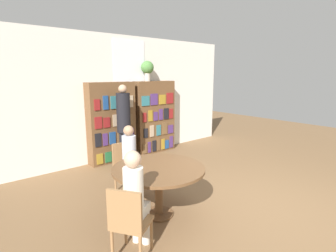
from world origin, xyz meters
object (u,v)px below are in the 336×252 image
Objects in this scene: chair_left_side at (126,165)px; librarian_standing at (123,117)px; bookshelf_left at (112,123)px; reading_table at (159,174)px; chair_near_camera at (129,220)px; seated_reader_right at (135,195)px; flower_vase at (147,68)px; seated_reader_left at (131,157)px; bookshelf_right at (155,117)px.

librarian_standing is at bearing -116.75° from chair_left_side.
bookshelf_left reaches higher than reading_table.
bookshelf_left reaches higher than librarian_standing.
seated_reader_right is at bearing 90.00° from chair_near_camera.
flower_vase is at bearing 109.00° from seated_reader_right.
reading_table is at bearing 90.00° from seated_reader_left.
bookshelf_left reaches higher than chair_left_side.
bookshelf_left is 3.73× the size of flower_vase.
reading_table is (-1.96, -2.67, -0.30)m from bookshelf_right.
seated_reader_right is at bearing 65.91° from chair_left_side.
seated_reader_right is (-2.66, -3.12, -0.24)m from bookshelf_right.
chair_near_camera is (-2.82, -3.22, -0.45)m from bookshelf_right.
librarian_standing reaches higher than seated_reader_left.
bookshelf_right is 2.14× the size of chair_left_side.
bookshelf_left is 1.54× the size of seated_reader_left.
bookshelf_left is at bearing 121.54° from chair_near_camera.
librarian_standing is (-1.04, -0.51, -1.07)m from flower_vase.
flower_vase reaches higher than librarian_standing.
seated_reader_right is (-0.74, -1.28, 0.02)m from seated_reader_left.
flower_vase is at bearing 56.73° from reading_table.
seated_reader_left is at bearing -116.69° from librarian_standing.
reading_table is 1.03m from chair_near_camera.
reading_table is 1.10× the size of seated_reader_left.
bookshelf_left is 1.97m from seated_reader_left.
bookshelf_left is 2.78m from reading_table.
reading_table is 1.53× the size of chair_left_side.
chair_near_camera is (-0.85, -0.55, -0.15)m from reading_table.
seated_reader_left is (-0.64, -1.84, -0.26)m from bookshelf_left.
seated_reader_right is (-0.70, -0.45, 0.06)m from reading_table.
seated_reader_left is 0.98× the size of seated_reader_right.
librarian_standing is (0.66, 1.16, 0.65)m from chair_left_side.
bookshelf_left is at bearing 179.99° from bookshelf_right.
flower_vase is 0.38× the size of reading_table.
reading_table is 1.03m from chair_left_side.
reading_table is at bearing -126.33° from bookshelf_right.
flower_vase reaches higher than chair_left_side.
chair_near_camera is 0.28m from seated_reader_right.
chair_left_side is at bearing -110.95° from bookshelf_left.
bookshelf_left is 1.27m from bookshelf_right.
flower_vase is 2.94m from chair_left_side.
chair_near_camera is 0.72× the size of seated_reader_left.
flower_vase is (-0.21, 0.00, 1.27)m from bookshelf_right.
seated_reader_right is at bearing -130.46° from bookshelf_right.
reading_table is 0.73× the size of librarian_standing.
bookshelf_left is 1.83m from chair_left_side.
chair_near_camera is at bearing 60.08° from seated_reader_left.
seated_reader_right is (-0.75, -1.47, 0.21)m from chair_left_side.
librarian_standing reaches higher than chair_near_camera.
chair_near_camera is at bearing -147.12° from reading_table.
bookshelf_left is 1.66m from flower_vase.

